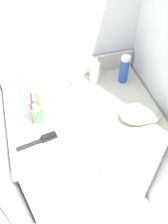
% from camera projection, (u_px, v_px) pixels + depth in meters
% --- Properties ---
extents(ground_plane, '(6.00, 6.00, 0.00)m').
position_uv_depth(ground_plane, '(83.00, 177.00, 1.92)').
color(ground_plane, beige).
extents(wall_back, '(0.99, 0.08, 2.20)m').
position_uv_depth(wall_back, '(64.00, 22.00, 1.32)').
color(wall_back, silver).
rests_on(wall_back, ground_plane).
extents(vanity, '(0.81, 0.61, 0.77)m').
position_uv_depth(vanity, '(83.00, 148.00, 1.62)').
color(vanity, white).
rests_on(vanity, ground_plane).
extents(backsplash, '(0.81, 0.02, 0.11)m').
position_uv_depth(backsplash, '(69.00, 69.00, 1.49)').
color(backsplash, beige).
rests_on(backsplash, vanity).
extents(sink_faucet, '(0.09, 0.09, 0.14)m').
position_uv_depth(sink_faucet, '(73.00, 80.00, 1.44)').
color(sink_faucet, silver).
rests_on(sink_faucet, vanity).
extents(toothbrush_cup, '(0.09, 0.09, 0.20)m').
position_uv_depth(toothbrush_cup, '(36.00, 111.00, 1.27)').
color(toothbrush_cup, gray).
rests_on(toothbrush_cup, vanity).
extents(soap_dispenser, '(0.06, 0.06, 0.16)m').
position_uv_depth(soap_dispenser, '(95.00, 72.00, 1.45)').
color(soap_dispenser, silver).
rests_on(soap_dispenser, vanity).
extents(shaving_cream_can, '(0.05, 0.05, 0.17)m').
position_uv_depth(shaving_cream_can, '(124.00, 69.00, 1.44)').
color(shaving_cream_can, '#234CB2').
rests_on(shaving_cream_can, vanity).
extents(hairbrush, '(0.21, 0.06, 0.03)m').
position_uv_depth(hairbrush, '(43.00, 139.00, 1.21)').
color(hairbrush, '#232328').
rests_on(hairbrush, vanity).
extents(hand_towel, '(0.22, 0.15, 0.07)m').
position_uv_depth(hand_towel, '(142.00, 114.00, 1.29)').
color(hand_towel, '#A8BCA3').
rests_on(hand_towel, vanity).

